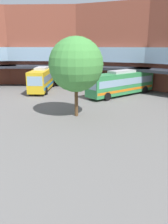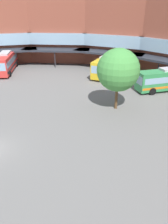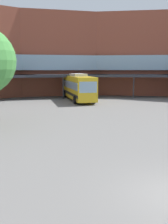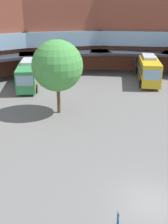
# 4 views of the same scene
# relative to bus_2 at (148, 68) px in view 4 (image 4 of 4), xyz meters

# --- Properties ---
(ground_plane) EXTENTS (124.54, 124.54, 0.00)m
(ground_plane) POSITION_rel_bus_2_xyz_m (-11.65, -25.74, -1.96)
(ground_plane) COLOR slate
(station_building) EXTENTS (81.78, 43.59, 13.90)m
(station_building) POSITION_rel_bus_2_xyz_m (-11.65, -2.71, 4.74)
(station_building) COLOR brown
(station_building) RESTS_ON ground
(bus_2) EXTENTS (6.14, 11.53, 3.88)m
(bus_2) POSITION_rel_bus_2_xyz_m (0.00, 0.00, 0.00)
(bus_2) COLOR gold
(bus_2) RESTS_ON ground
(bus_4) EXTENTS (3.90, 11.93, 3.64)m
(bus_4) POSITION_rel_bus_2_xyz_m (-17.81, 1.84, -0.12)
(bus_4) COLOR #338C4C
(bus_4) RESTS_ON ground
(plaza_tree) EXTENTS (5.37, 5.37, 7.92)m
(plaza_tree) POSITION_rel_bus_2_xyz_m (-15.11, -9.93, 3.27)
(plaza_tree) COLOR brown
(plaza_tree) RESTS_ON ground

